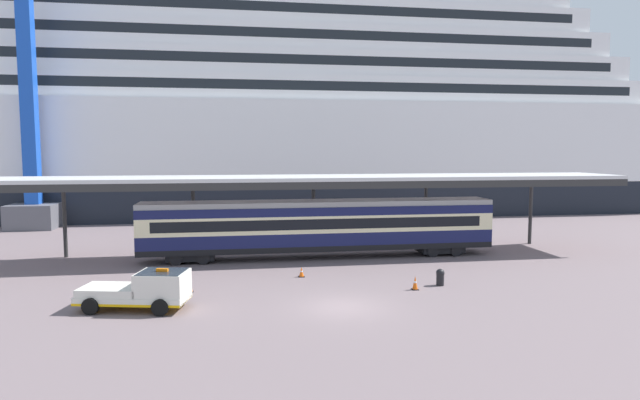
% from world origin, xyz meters
% --- Properties ---
extents(ground_plane, '(400.00, 400.00, 0.00)m').
position_xyz_m(ground_plane, '(0.00, 0.00, 0.00)').
color(ground_plane, slate).
extents(cruise_ship, '(133.52, 23.68, 38.31)m').
position_xyz_m(cruise_ship, '(-16.91, 44.39, 13.61)').
color(cruise_ship, black).
rests_on(cruise_ship, ground).
extents(platform_canopy, '(44.99, 5.67, 5.83)m').
position_xyz_m(platform_canopy, '(0.77, 12.68, 5.59)').
color(platform_canopy, silver).
rests_on(platform_canopy, ground).
extents(train_carriage, '(24.97, 2.81, 4.11)m').
position_xyz_m(train_carriage, '(0.77, 12.27, 2.31)').
color(train_carriage, black).
rests_on(train_carriage, ground).
extents(service_truck, '(5.51, 3.09, 2.02)m').
position_xyz_m(service_truck, '(-9.59, 1.17, 0.99)').
color(service_truck, silver).
rests_on(service_truck, ground).
extents(traffic_cone_near, '(0.36, 0.36, 0.60)m').
position_xyz_m(traffic_cone_near, '(-1.23, 6.61, 0.30)').
color(traffic_cone_near, black).
rests_on(traffic_cone_near, ground).
extents(traffic_cone_mid, '(0.36, 0.36, 0.78)m').
position_xyz_m(traffic_cone_mid, '(-7.65, 4.01, 0.38)').
color(traffic_cone_mid, black).
rests_on(traffic_cone_mid, ground).
extents(traffic_cone_far, '(0.36, 0.36, 0.77)m').
position_xyz_m(traffic_cone_far, '(4.61, 2.63, 0.38)').
color(traffic_cone_far, black).
rests_on(traffic_cone_far, ground).
extents(dockside_crane, '(13.86, 4.40, 50.52)m').
position_xyz_m(dockside_crane, '(-24.13, 31.02, 15.27)').
color(dockside_crane, '#595960').
rests_on(dockside_crane, ground).
extents(quay_bollard, '(0.48, 0.48, 0.96)m').
position_xyz_m(quay_bollard, '(6.33, 3.31, 0.52)').
color(quay_bollard, black).
rests_on(quay_bollard, ground).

